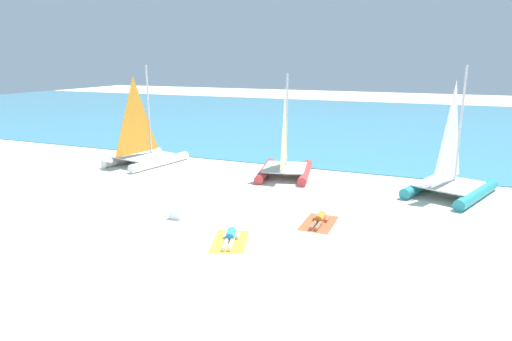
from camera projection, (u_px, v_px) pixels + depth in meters
ground_plane at (293, 170)px, 23.70m from camera, size 120.00×120.00×0.00m
ocean_water at (360, 121)px, 42.24m from camera, size 120.00×40.00×0.05m
sailboat_red at (285, 162)px, 22.34m from camera, size 3.24×4.32×5.08m
sailboat_white at (144, 150)px, 24.94m from camera, size 3.42×4.61×5.44m
sailboat_teal at (450, 177)px, 19.20m from camera, size 4.04×4.92×5.53m
towel_left at (230, 241)px, 14.49m from camera, size 1.62×2.14×0.01m
sunbather_left at (230, 237)px, 14.53m from camera, size 0.84×1.54×0.30m
towel_right at (319, 223)px, 16.09m from camera, size 1.12×1.91×0.01m
sunbather_right at (319, 219)px, 16.12m from camera, size 0.55×1.56×0.30m
cooler_box at (177, 214)px, 16.54m from camera, size 0.50×0.36×0.36m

